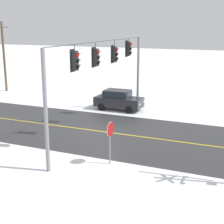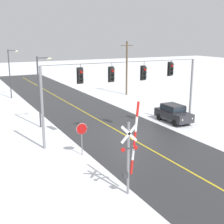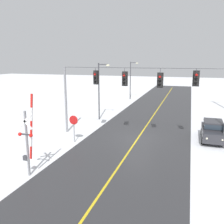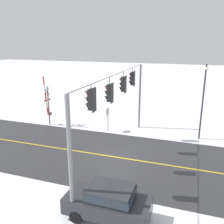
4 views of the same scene
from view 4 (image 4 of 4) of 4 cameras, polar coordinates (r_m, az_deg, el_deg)
ground_plane at (r=18.31m, az=1.32°, el=-10.60°), size 160.00×160.00×0.00m
road_asphalt at (r=17.68m, az=20.69°, el=-12.76°), size 9.00×80.00×0.01m
lane_centre_line at (r=17.68m, az=20.69°, el=-12.74°), size 0.14×72.00×0.01m
signal_span at (r=16.66m, az=1.22°, el=2.80°), size 14.20×0.47×6.22m
stop_sign at (r=22.81m, az=-1.02°, el=-0.46°), size 0.80×0.09×2.35m
railroad_crossing at (r=25.31m, az=-14.78°, el=2.12°), size 1.10×0.31×5.03m
parked_car_charcoal at (r=12.33m, az=-0.85°, el=-20.13°), size 1.85×4.21×1.74m
streetlamp_near at (r=21.64m, az=20.61°, el=3.59°), size 1.39×0.28×6.50m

